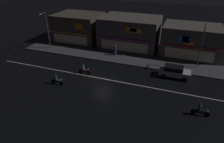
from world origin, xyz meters
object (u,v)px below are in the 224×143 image
(pedestrian_on_sidewalk, at_px, (115,50))
(traffic_cone, at_px, (161,72))
(motorcycle_opposite_lane, at_px, (57,80))
(motorcycle_following, at_px, (84,70))
(streetlamp_west, at_px, (47,28))
(parked_car_near_kerb, at_px, (174,71))
(motorcycle_lead, at_px, (200,110))
(streetlamp_mid, at_px, (202,43))

(pedestrian_on_sidewalk, xyz_separation_m, traffic_cone, (8.56, -3.78, -0.74))
(motorcycle_opposite_lane, bearing_deg, motorcycle_following, -114.17)
(traffic_cone, bearing_deg, motorcycle_following, -159.35)
(streetlamp_west, height_order, parked_car_near_kerb, streetlamp_west)
(motorcycle_opposite_lane, bearing_deg, pedestrian_on_sidewalk, -105.98)
(motorcycle_lead, height_order, motorcycle_opposite_lane, same)
(streetlamp_mid, distance_m, motorcycle_following, 17.72)
(parked_car_near_kerb, distance_m, motorcycle_following, 13.03)
(streetlamp_mid, relative_size, parked_car_near_kerb, 1.59)
(parked_car_near_kerb, bearing_deg, streetlamp_west, -7.39)
(parked_car_near_kerb, bearing_deg, motorcycle_following, 15.81)
(motorcycle_following, bearing_deg, streetlamp_west, 141.72)
(motorcycle_lead, height_order, motorcycle_following, same)
(parked_car_near_kerb, distance_m, traffic_cone, 2.01)
(streetlamp_mid, relative_size, pedestrian_on_sidewalk, 3.62)
(streetlamp_mid, bearing_deg, motorcycle_following, -154.35)
(streetlamp_west, distance_m, motorcycle_following, 13.10)
(motorcycle_following, bearing_deg, streetlamp_mid, 18.78)
(parked_car_near_kerb, relative_size, traffic_cone, 7.82)
(traffic_cone, bearing_deg, motorcycle_lead, -57.91)
(motorcycle_following, bearing_deg, motorcycle_lead, -21.52)
(pedestrian_on_sidewalk, height_order, motorcycle_lead, pedestrian_on_sidewalk)
(pedestrian_on_sidewalk, relative_size, motorcycle_opposite_lane, 1.00)
(streetlamp_west, height_order, pedestrian_on_sidewalk, streetlamp_west)
(streetlamp_west, height_order, streetlamp_mid, streetlamp_mid)
(streetlamp_west, xyz_separation_m, motorcycle_lead, (26.55, -10.70, -3.54))
(motorcycle_lead, bearing_deg, traffic_cone, -56.10)
(pedestrian_on_sidewalk, relative_size, traffic_cone, 3.44)
(streetlamp_mid, bearing_deg, parked_car_near_kerb, -128.13)
(motorcycle_following, relative_size, traffic_cone, 3.45)
(traffic_cone, bearing_deg, pedestrian_on_sidewalk, 156.16)
(streetlamp_mid, distance_m, traffic_cone, 7.23)
(pedestrian_on_sidewalk, bearing_deg, motorcycle_opposite_lane, -32.31)
(motorcycle_lead, xyz_separation_m, motorcycle_following, (-15.79, 4.13, 0.00))
(parked_car_near_kerb, relative_size, motorcycle_opposite_lane, 2.26)
(motorcycle_following, bearing_deg, traffic_cone, 13.78)
(parked_car_near_kerb, bearing_deg, motorcycle_opposite_lane, 27.07)
(pedestrian_on_sidewalk, bearing_deg, streetlamp_mid, 76.12)
(motorcycle_lead, relative_size, motorcycle_following, 1.00)
(streetlamp_west, bearing_deg, motorcycle_following, -31.41)
(motorcycle_lead, bearing_deg, streetlamp_west, -20.14)
(streetlamp_west, relative_size, motorcycle_following, 3.58)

